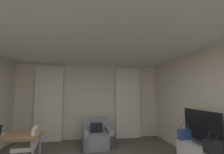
% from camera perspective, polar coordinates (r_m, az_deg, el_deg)
% --- Properties ---
extents(wall_window, '(5.12, 0.06, 2.60)m').
position_cam_1_polar(wall_window, '(5.71, -8.07, -8.74)').
color(wall_window, beige).
rests_on(wall_window, ground).
extents(ceiling, '(5.12, 6.12, 0.06)m').
position_cam_1_polar(ceiling, '(2.87, -6.02, 15.43)').
color(ceiling, white).
rests_on(ceiling, wall_left).
extents(curtain_left_panel, '(0.90, 0.06, 2.50)m').
position_cam_1_polar(curtain_left_panel, '(5.71, -22.15, -8.87)').
color(curtain_left_panel, silver).
rests_on(curtain_left_panel, ground).
extents(curtain_right_panel, '(0.90, 0.06, 2.50)m').
position_cam_1_polar(curtain_right_panel, '(5.78, 5.89, -9.23)').
color(curtain_right_panel, silver).
rests_on(curtain_right_panel, ground).
extents(armchair, '(0.88, 0.92, 0.80)m').
position_cam_1_polar(armchair, '(5.06, -5.56, -21.07)').
color(armchair, gray).
rests_on(armchair, ground).
extents(desk, '(1.43, 0.58, 0.75)m').
position_cam_1_polar(desk, '(3.99, -35.42, -17.96)').
color(desk, olive).
rests_on(desk, ground).
extents(desk_chair, '(0.48, 0.48, 0.88)m').
position_cam_1_polar(desk_chair, '(3.91, -28.74, -23.00)').
color(desk_chair, gray).
rests_on(desk_chair, ground).
extents(tv_flatscreen, '(0.20, 1.02, 0.68)m').
position_cam_1_polar(tv_flatscreen, '(3.80, 30.01, -15.91)').
color(tv_flatscreen, '#333338').
rests_on(tv_flatscreen, tv_console).
extents(handbag_primary, '(0.30, 0.14, 0.37)m').
position_cam_1_polar(handbag_primary, '(4.06, 25.07, -18.35)').
color(handbag_primary, '#335193').
rests_on(handbag_primary, tv_console).
extents(handbag_secondary, '(0.30, 0.14, 0.37)m').
position_cam_1_polar(handbag_secondary, '(3.43, 33.04, -20.42)').
color(handbag_secondary, black).
rests_on(handbag_secondary, tv_console).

